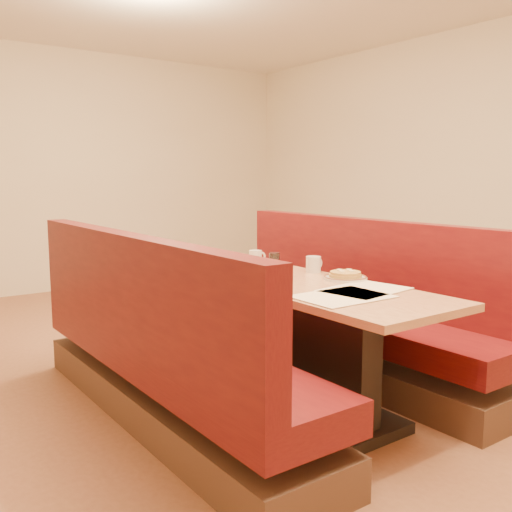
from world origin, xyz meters
TOP-DOWN VIEW (x-y plane):
  - ground at (0.00, 0.00)m, footprint 8.00×8.00m
  - room_envelope at (0.00, 0.00)m, footprint 6.04×8.04m
  - diner_table at (0.00, 0.00)m, footprint 0.70×2.50m
  - booth_left at (-0.73, 0.00)m, footprint 0.55×2.50m
  - booth_right at (0.73, 0.00)m, footprint 0.55×2.50m
  - placemat_near_left at (-0.10, -0.75)m, footprint 0.46×0.35m
  - placemat_near_right at (0.12, -0.69)m, footprint 0.49×0.40m
  - placemat_far_left at (-0.12, 0.09)m, footprint 0.41×0.33m
  - placemat_far_right at (0.12, 0.78)m, footprint 0.45×0.34m
  - pancake_plate at (0.26, -0.41)m, footprint 0.25×0.25m
  - eggs_plate at (-0.21, -0.08)m, footprint 0.28×0.28m
  - extra_plate_mid at (0.03, 0.46)m, footprint 0.19×0.19m
  - extra_plate_far at (-0.26, 0.66)m, footprint 0.21×0.21m
  - coffee_mug_a at (0.28, -0.11)m, footprint 0.13×0.09m
  - coffee_mug_b at (-0.28, -0.40)m, footprint 0.11×0.08m
  - coffee_mug_c at (0.19, 0.39)m, footprint 0.12×0.09m
  - coffee_mug_d at (-0.12, 1.10)m, footprint 0.13×0.09m
  - soda_tumbler_near at (-0.24, -0.33)m, footprint 0.08×0.08m
  - soda_tumbler_mid at (0.21, 0.20)m, footprint 0.07×0.07m

SIDE VIEW (x-z plane):
  - ground at x=0.00m, z-range 0.00..0.00m
  - booth_left at x=-0.73m, z-range -0.16..0.89m
  - booth_right at x=0.73m, z-range -0.16..0.89m
  - diner_table at x=0.00m, z-range 0.00..0.75m
  - placemat_near_left at x=-0.10m, z-range 0.75..0.76m
  - placemat_near_right at x=0.12m, z-range 0.75..0.76m
  - placemat_far_left at x=-0.12m, z-range 0.75..0.76m
  - placemat_far_right at x=0.12m, z-range 0.75..0.76m
  - extra_plate_mid at x=0.03m, z-range 0.74..0.78m
  - extra_plate_far at x=-0.26m, z-range 0.74..0.79m
  - eggs_plate at x=-0.21m, z-range 0.74..0.79m
  - pancake_plate at x=0.26m, z-range 0.74..0.80m
  - coffee_mug_b at x=-0.28m, z-range 0.75..0.84m
  - soda_tumbler_mid at x=0.21m, z-range 0.75..0.85m
  - coffee_mug_c at x=0.19m, z-range 0.75..0.84m
  - coffee_mug_d at x=-0.12m, z-range 0.75..0.85m
  - coffee_mug_a at x=0.28m, z-range 0.75..0.85m
  - soda_tumbler_near at x=-0.24m, z-range 0.75..0.86m
  - room_envelope at x=0.00m, z-range 0.52..3.34m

